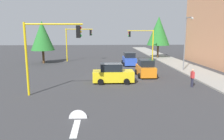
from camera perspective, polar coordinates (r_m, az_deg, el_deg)
ground_plane at (r=23.67m, az=0.98°, el=-2.23°), size 120.00×120.00×0.00m
sidewalk_kerb at (r=30.96m, az=20.09°, el=0.26°), size 80.00×4.00×0.15m
lane_arrow_near at (r=12.70m, az=-9.33°, el=-13.62°), size 2.40×1.10×1.10m
traffic_signal_far_right at (r=37.29m, az=-9.36°, el=8.41°), size 0.36×4.59×5.66m
traffic_signal_far_left at (r=37.77m, az=8.20°, el=8.22°), size 0.36×4.59×5.40m
traffic_signal_near_right at (r=17.57m, az=-16.65°, el=6.58°), size 0.36×4.59×5.83m
street_lamp_curbside at (r=28.77m, az=19.28°, el=8.16°), size 2.15×0.28×7.00m
tree_opposite_side at (r=36.30m, az=-18.19°, el=8.69°), size 3.73×3.73×6.79m
tree_roadside_far at (r=42.52m, az=12.37°, el=10.16°), size 4.35×4.35×7.95m
car_yellow at (r=21.50m, az=0.18°, el=-1.06°), size 2.05×4.10×1.98m
car_blue at (r=33.05m, az=4.64°, el=2.89°), size 4.04×2.11×1.98m
car_orange at (r=24.84m, az=9.00°, el=0.35°), size 3.68×2.06×1.98m
pedestrian_crossing at (r=21.20m, az=20.73°, el=-1.86°), size 0.40×0.24×1.70m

